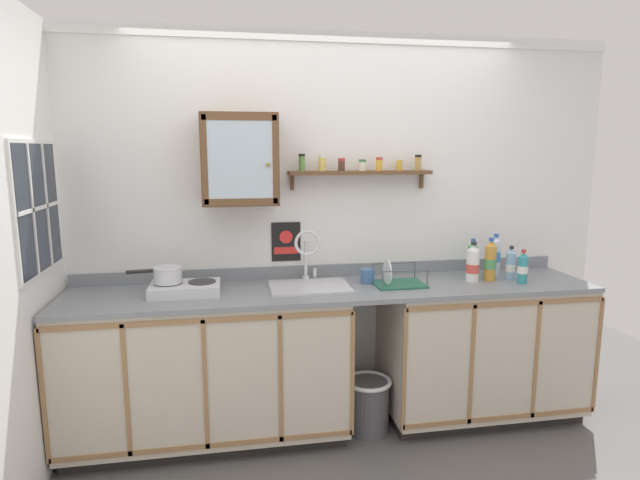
% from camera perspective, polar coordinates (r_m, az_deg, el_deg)
% --- Properties ---
extents(floor, '(6.33, 6.33, 0.00)m').
position_cam_1_polar(floor, '(3.29, 3.31, -23.25)').
color(floor, '#565451').
rests_on(floor, ground).
extents(back_wall, '(3.93, 0.07, 2.54)m').
position_cam_1_polar(back_wall, '(3.55, 0.64, 1.46)').
color(back_wall, white).
rests_on(back_wall, ground).
extents(lower_cabinet_run, '(1.71, 0.62, 0.91)m').
position_cam_1_polar(lower_cabinet_run, '(3.40, -12.12, -13.51)').
color(lower_cabinet_run, black).
rests_on(lower_cabinet_run, ground).
extents(lower_cabinet_run_right, '(1.31, 0.62, 0.91)m').
position_cam_1_polar(lower_cabinet_run_right, '(3.78, 17.00, -11.30)').
color(lower_cabinet_run_right, black).
rests_on(lower_cabinet_run_right, ground).
extents(countertop, '(3.29, 0.64, 0.03)m').
position_cam_1_polar(countertop, '(3.30, 1.70, -5.39)').
color(countertop, gray).
rests_on(countertop, lower_cabinet_run).
extents(backsplash, '(3.29, 0.02, 0.08)m').
position_cam_1_polar(backsplash, '(3.57, 0.74, -3.31)').
color(backsplash, gray).
rests_on(backsplash, countertop).
extents(sink, '(0.50, 0.41, 0.49)m').
position_cam_1_polar(sink, '(3.31, -1.18, -5.49)').
color(sink, silver).
rests_on(sink, countertop).
extents(hot_plate_stove, '(0.41, 0.26, 0.07)m').
position_cam_1_polar(hot_plate_stove, '(3.24, -14.41, -5.13)').
color(hot_plate_stove, silver).
rests_on(hot_plate_stove, countertop).
extents(saucepan, '(0.32, 0.17, 0.10)m').
position_cam_1_polar(saucepan, '(3.24, -16.26, -3.58)').
color(saucepan, silver).
rests_on(saucepan, hot_plate_stove).
extents(bottle_opaque_white_0, '(0.08, 0.08, 0.26)m').
position_cam_1_polar(bottle_opaque_white_0, '(3.56, 16.25, -2.51)').
color(bottle_opaque_white_0, white).
rests_on(bottle_opaque_white_0, countertop).
extents(bottle_water_blue_1, '(0.06, 0.06, 0.23)m').
position_cam_1_polar(bottle_water_blue_1, '(3.69, 19.98, -2.54)').
color(bottle_water_blue_1, '#8CB7E0').
rests_on(bottle_water_blue_1, countertop).
extents(bottle_juice_amber_2, '(0.08, 0.08, 0.28)m').
position_cam_1_polar(bottle_juice_amber_2, '(3.61, 17.99, -2.21)').
color(bottle_juice_amber_2, gold).
rests_on(bottle_juice_amber_2, countertop).
extents(bottle_detergent_teal_3, '(0.07, 0.07, 0.22)m').
position_cam_1_polar(bottle_detergent_teal_3, '(3.62, 21.13, -2.85)').
color(bottle_detergent_teal_3, teal).
rests_on(bottle_detergent_teal_3, countertop).
extents(bottle_soda_green_4, '(0.07, 0.07, 0.26)m').
position_cam_1_polar(bottle_soda_green_4, '(3.69, 16.19, -2.08)').
color(bottle_soda_green_4, '#4CB266').
rests_on(bottle_soda_green_4, countertop).
extents(bottle_water_clear_5, '(0.07, 0.07, 0.29)m').
position_cam_1_polar(bottle_water_clear_5, '(3.77, 18.47, -1.67)').
color(bottle_water_clear_5, silver).
rests_on(bottle_water_clear_5, countertop).
extents(dish_rack, '(0.31, 0.24, 0.17)m').
position_cam_1_polar(dish_rack, '(3.38, 8.34, -4.44)').
color(dish_rack, '#26664C').
rests_on(dish_rack, countertop).
extents(mug, '(0.09, 0.13, 0.09)m').
position_cam_1_polar(mug, '(3.40, 5.17, -3.90)').
color(mug, '#3F6699').
rests_on(mug, countertop).
extents(wall_cabinet, '(0.46, 0.30, 0.55)m').
position_cam_1_polar(wall_cabinet, '(3.29, -8.70, 8.64)').
color(wall_cabinet, brown).
extents(spice_shelf, '(0.94, 0.14, 0.23)m').
position_cam_1_polar(spice_shelf, '(3.47, 4.34, 7.53)').
color(spice_shelf, brown).
extents(warning_sign, '(0.19, 0.01, 0.26)m').
position_cam_1_polar(warning_sign, '(3.49, -3.70, -0.21)').
color(warning_sign, black).
extents(window, '(0.03, 0.66, 0.73)m').
position_cam_1_polar(window, '(3.21, -28.33, 3.10)').
color(window, '#262D38').
extents(trash_bin, '(0.30, 0.30, 0.35)m').
position_cam_1_polar(trash_bin, '(3.54, 5.23, -17.29)').
color(trash_bin, '#4C4C51').
rests_on(trash_bin, ground).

